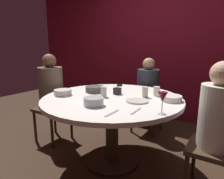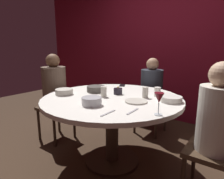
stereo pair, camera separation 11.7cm
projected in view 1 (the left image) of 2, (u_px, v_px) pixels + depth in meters
name	position (u px, v px, depth m)	size (l,w,h in m)	color
ground_plane	(112.00, 161.00, 2.21)	(8.00, 8.00, 0.00)	#382619
back_wall	(166.00, 45.00, 3.35)	(6.00, 0.10, 2.60)	maroon
dining_table	(112.00, 109.00, 2.08)	(1.46, 1.46, 0.75)	silver
seated_diner_left	(51.00, 89.00, 2.56)	(0.40, 0.40, 1.18)	#3F2D1E
seated_diner_back	(148.00, 87.00, 2.86)	(0.40, 0.40, 1.12)	#3F2D1E
seated_diner_right	(218.00, 118.00, 1.53)	(0.40, 0.40, 1.17)	#3F2D1E
candle_holder	(117.00, 91.00, 2.17)	(0.10, 0.10, 0.09)	black
wine_glass	(162.00, 98.00, 1.50)	(0.08, 0.08, 0.18)	silver
dinner_plate	(137.00, 101.00, 1.87)	(0.22, 0.22, 0.01)	beige
cell_phone	(120.00, 85.00, 2.66)	(0.07, 0.14, 0.01)	black
bowl_serving_large	(94.00, 101.00, 1.74)	(0.18, 0.18, 0.07)	#B7B7BC
bowl_salad_center	(63.00, 92.00, 2.12)	(0.19, 0.19, 0.06)	beige
bowl_small_white	(171.00, 98.00, 1.89)	(0.21, 0.21, 0.05)	silver
bowl_sauce_side	(95.00, 89.00, 2.27)	(0.21, 0.21, 0.07)	#4C4742
cup_near_candle	(145.00, 92.00, 2.02)	(0.06, 0.06, 0.11)	beige
cup_by_left_diner	(104.00, 92.00, 2.04)	(0.06, 0.06, 0.11)	beige
cup_by_right_diner	(157.00, 91.00, 2.08)	(0.07, 0.07, 0.10)	silver
fork_near_plate	(136.00, 111.00, 1.58)	(0.02, 0.18, 0.01)	#B7B7BC
knife_near_plate	(112.00, 113.00, 1.53)	(0.02, 0.18, 0.01)	#B7B7BC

